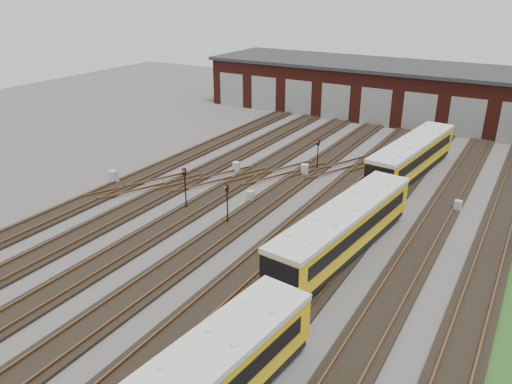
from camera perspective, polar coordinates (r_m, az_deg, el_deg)
The scene contains 13 objects.
ground at distance 31.29m, azimuth -3.05°, elevation -7.26°, with size 120.00×120.00×0.00m, color #474442.
track_network at distance 31.74m, azimuth -2.72°, elevation -6.56°, with size 30.40×70.00×0.33m.
maintenance_shed at distance 65.41m, azimuth 16.91°, elevation 10.92°, with size 51.00×12.50×6.35m.
metro_train at distance 30.87m, azimuth 10.00°, elevation -4.20°, with size 4.05×46.26×2.91m.
signal_mast_0 at distance 34.33m, azimuth -3.32°, elevation -0.83°, with size 0.27×0.26×2.98m.
signal_mast_1 at distance 36.85m, azimuth -8.12°, elevation 0.97°, with size 0.30×0.28×3.25m.
signal_mast_2 at distance 44.76m, azimuth 7.08°, elevation 4.67°, with size 0.27×0.26×2.84m.
signal_mast_3 at distance 44.49m, azimuth 14.24°, elevation 3.77°, with size 0.25×0.23×2.56m.
relay_cabinet_0 at distance 43.55m, azimuth -15.95°, elevation 1.65°, with size 0.68×0.57×1.14m, color #ACB0B2.
relay_cabinet_1 at distance 44.42m, azimuth -2.28°, elevation 2.85°, with size 0.58×0.48×0.96m, color #ACB0B2.
relay_cabinet_2 at distance 38.48m, azimuth -0.66°, elevation -0.48°, with size 0.52×0.43×0.86m, color #ACB0B2.
relay_cabinet_3 at distance 43.84m, azimuth 5.57°, elevation 2.53°, with size 0.62×0.52×1.03m, color #ACB0B2.
relay_cabinet_4 at distance 39.72m, azimuth 22.07°, elevation -1.49°, with size 0.51×0.43×0.86m, color #ACB0B2.
Camera 1 is at (15.16, -22.41, 15.71)m, focal length 35.00 mm.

